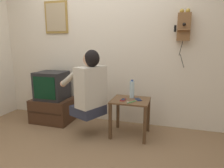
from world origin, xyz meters
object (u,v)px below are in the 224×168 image
object	(u,v)px
framed_picture	(56,17)
water_bottle	(132,89)
television	(52,85)
wall_phone_antique	(184,26)
toothbrush	(131,102)
cell_phone_spare	(138,99)
cell_phone_held	(123,100)
person	(90,87)

from	to	relation	value
framed_picture	water_bottle	size ratio (longest dim) A/B	1.99
television	framed_picture	bearing A→B (deg)	96.81
wall_phone_antique	framed_picture	distance (m)	2.03
wall_phone_antique	water_bottle	distance (m)	1.13
toothbrush	cell_phone_spare	bearing A→B (deg)	-82.73
television	toothbrush	xyz separation A→B (m)	(1.37, -0.28, -0.08)
wall_phone_antique	toothbrush	size ratio (longest dim) A/B	5.45
cell_phone_held	cell_phone_spare	bearing A→B (deg)	26.38
person	toothbrush	world-z (taller)	person
wall_phone_antique	person	bearing A→B (deg)	-154.15
person	television	world-z (taller)	person
person	cell_phone_spare	size ratio (longest dim) A/B	6.64
television	water_bottle	world-z (taller)	television
cell_phone_spare	water_bottle	size ratio (longest dim) A/B	0.52
person	television	bearing A→B (deg)	93.13
water_bottle	cell_phone_held	bearing A→B (deg)	-119.41
framed_picture	toothbrush	xyz separation A→B (m)	(1.41, -0.58, -1.18)
framed_picture	water_bottle	xyz separation A→B (m)	(1.37, -0.35, -1.06)
wall_phone_antique	water_bottle	xyz separation A→B (m)	(-0.65, -0.30, -0.87)
cell_phone_spare	toothbrush	world-z (taller)	toothbrush
person	television	size ratio (longest dim) A/B	1.97
television	wall_phone_antique	bearing A→B (deg)	7.27
cell_phone_held	cell_phone_spare	xyz separation A→B (m)	(0.19, 0.08, 0.00)
person	framed_picture	size ratio (longest dim) A/B	1.75
person	toothbrush	size ratio (longest dim) A/B	6.19
toothbrush	wall_phone_antique	bearing A→B (deg)	-107.16
water_bottle	wall_phone_antique	bearing A→B (deg)	24.93
cell_phone_held	toothbrush	world-z (taller)	toothbrush
cell_phone_spare	water_bottle	xyz separation A→B (m)	(-0.10, 0.08, 0.12)
wall_phone_antique	cell_phone_spare	world-z (taller)	wall_phone_antique
television	cell_phone_spare	world-z (taller)	television
television	water_bottle	xyz separation A→B (m)	(1.34, -0.05, 0.04)
wall_phone_antique	water_bottle	world-z (taller)	wall_phone_antique
wall_phone_antique	cell_phone_held	distance (m)	1.32
cell_phone_held	cell_phone_spare	world-z (taller)	same
person	framed_picture	distance (m)	1.45
wall_phone_antique	toothbrush	world-z (taller)	wall_phone_antique
framed_picture	cell_phone_held	bearing A→B (deg)	-21.33
television	cell_phone_held	size ratio (longest dim) A/B	3.61
person	water_bottle	distance (m)	0.60
person	wall_phone_antique	xyz separation A→B (m)	(1.18, 0.57, 0.81)
cell_phone_held	toothbrush	size ratio (longest dim) A/B	0.87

